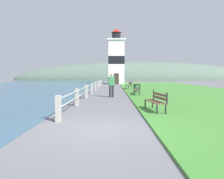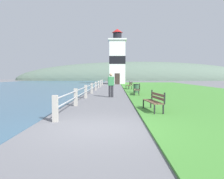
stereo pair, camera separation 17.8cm
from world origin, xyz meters
name	(u,v)px [view 2 (the right image)]	position (x,y,z in m)	size (l,w,h in m)	color
ground_plane	(95,129)	(0.00, 0.00, 0.00)	(160.00, 160.00, 0.00)	slate
grass_verge	(180,90)	(7.61, 17.01, 0.03)	(12.00, 51.03, 0.06)	#428433
seawall_railing	(94,86)	(-1.51, 14.96, 0.55)	(0.18, 28.10, 0.94)	#A8A399
park_bench_near	(155,100)	(2.36, 3.10, 0.54)	(0.71, 1.80, 0.94)	brown
park_bench_midway	(138,89)	(2.45, 11.27, 0.54)	(0.64, 1.84, 0.94)	brown
park_bench_far	(130,85)	(2.27, 18.72, 0.54)	(0.66, 1.69, 0.94)	brown
lighthouse	(117,60)	(0.99, 34.59, 4.56)	(3.35, 3.35, 10.26)	white
person_strolling	(111,84)	(0.29, 9.71, 0.98)	(0.48, 0.31, 1.80)	#28282D
trash_bin	(136,89)	(2.52, 13.39, 0.42)	(0.54, 0.54, 0.84)	#2D5138
distant_hillside	(138,80)	(8.00, 64.02, 0.00)	(80.00, 16.00, 12.00)	#566B5B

